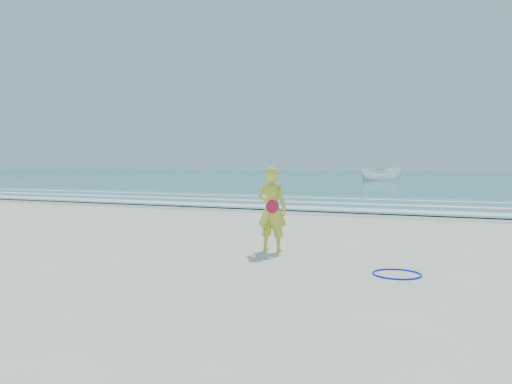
% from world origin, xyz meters
% --- Properties ---
extents(ground, '(400.00, 400.00, 0.00)m').
position_xyz_m(ground, '(0.00, 0.00, 0.00)').
color(ground, silver).
rests_on(ground, ground).
extents(wet_sand, '(400.00, 2.40, 0.00)m').
position_xyz_m(wet_sand, '(0.00, 9.00, 0.00)').
color(wet_sand, '#B2A893').
rests_on(wet_sand, ground).
extents(ocean, '(400.00, 190.00, 0.04)m').
position_xyz_m(ocean, '(0.00, 105.00, 0.02)').
color(ocean, '#19727F').
rests_on(ocean, ground).
extents(shallow, '(400.00, 10.00, 0.01)m').
position_xyz_m(shallow, '(0.00, 14.00, 0.04)').
color(shallow, '#59B7AD').
rests_on(shallow, ocean).
extents(foam_near, '(400.00, 1.40, 0.01)m').
position_xyz_m(foam_near, '(0.00, 10.30, 0.05)').
color(foam_near, white).
rests_on(foam_near, shallow).
extents(foam_mid, '(400.00, 0.90, 0.01)m').
position_xyz_m(foam_mid, '(0.00, 13.20, 0.05)').
color(foam_mid, white).
rests_on(foam_mid, shallow).
extents(foam_far, '(400.00, 0.60, 0.01)m').
position_xyz_m(foam_far, '(0.00, 16.50, 0.05)').
color(foam_far, white).
rests_on(foam_far, shallow).
extents(hoop, '(1.03, 1.03, 0.03)m').
position_xyz_m(hoop, '(4.80, -0.78, 0.01)').
color(hoop, '#0E1AFF').
rests_on(hoop, ground).
extents(boat, '(4.79, 2.01, 1.82)m').
position_xyz_m(boat, '(-4.06, 46.48, 0.95)').
color(boat, white).
rests_on(boat, ocean).
extents(woman, '(0.64, 0.44, 1.72)m').
position_xyz_m(woman, '(2.13, 0.43, 0.86)').
color(woman, yellow).
rests_on(woman, ground).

